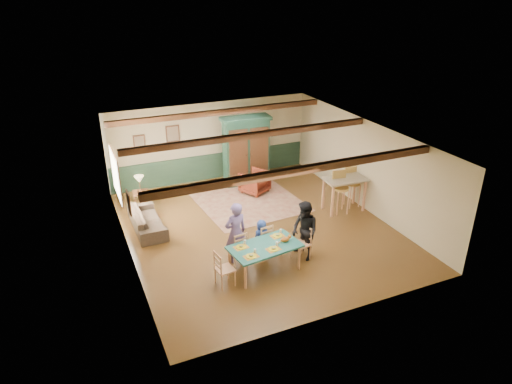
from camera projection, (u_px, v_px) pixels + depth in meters
name	position (u px, v px, depth m)	size (l,w,h in m)	color
floor	(258.00, 228.00, 12.82)	(8.00, 8.00, 0.00)	#513316
wall_back	(211.00, 142.00, 15.59)	(7.00, 0.02, 2.70)	beige
wall_left	(125.00, 208.00, 10.98)	(0.02, 8.00, 2.70)	beige
wall_right	(366.00, 165.00, 13.53)	(0.02, 8.00, 2.70)	beige
ceiling	(258.00, 136.00, 11.69)	(7.00, 8.00, 0.02)	white
wainscot_back	(212.00, 166.00, 15.95)	(6.95, 0.03, 0.90)	#203A2B
ceiling_beam_front	(301.00, 170.00, 9.81)	(6.95, 0.16, 0.16)	#331B0E
ceiling_beam_mid	(252.00, 135.00, 12.06)	(6.95, 0.16, 0.16)	#331B0E
ceiling_beam_back	(219.00, 112.00, 14.23)	(6.95, 0.16, 0.16)	#331B0E
window_left	(116.00, 175.00, 12.32)	(0.06, 1.60, 1.30)	white
picture_left_wall	(129.00, 203.00, 10.32)	(0.04, 0.42, 0.52)	gray
picture_back_a	(173.00, 134.00, 14.90)	(0.45, 0.04, 0.55)	gray
picture_back_b	(139.00, 142.00, 14.56)	(0.38, 0.04, 0.48)	gray
dining_table	(265.00, 259.00, 10.78)	(1.66, 0.92, 0.69)	#20655D
dining_chair_far_left	(237.00, 247.00, 11.08)	(0.39, 0.40, 0.87)	tan
dining_chair_far_right	(263.00, 239.00, 11.43)	(0.39, 0.40, 0.87)	tan
dining_chair_end_left	(225.00, 268.00, 10.24)	(0.39, 0.40, 0.87)	tan
dining_chair_end_right	(301.00, 243.00, 11.24)	(0.39, 0.40, 0.87)	tan
person_man	(236.00, 233.00, 10.99)	(0.58, 0.38, 1.59)	slate
person_woman	(305.00, 231.00, 11.15)	(0.74, 0.57, 1.52)	black
person_child	(262.00, 237.00, 11.48)	(0.45, 0.29, 0.92)	navy
cat	(285.00, 239.00, 10.77)	(0.33, 0.13, 0.17)	#C26722
place_setting_near_left	(251.00, 255.00, 10.20)	(0.37, 0.28, 0.11)	yellow
place_setting_near_center	(274.00, 247.00, 10.48)	(0.37, 0.28, 0.11)	yellow
place_setting_far_left	(241.00, 245.00, 10.55)	(0.37, 0.28, 0.11)	yellow
place_setting_far_right	(277.00, 234.00, 11.03)	(0.37, 0.28, 0.11)	yellow
area_rug	(245.00, 198.00, 14.60)	(3.01, 3.57, 0.01)	tan
armoire	(246.00, 151.00, 15.30)	(1.64, 0.66, 2.32)	#143427
armchair	(254.00, 182.00, 14.90)	(0.79, 0.81, 0.74)	#42130D
sofa	(147.00, 220.00, 12.67)	(1.93, 0.75, 0.56)	#392D23
end_table	(142.00, 200.00, 13.82)	(0.46, 0.46, 0.56)	#331B0E
table_lamp	(140.00, 184.00, 13.60)	(0.29, 0.29, 0.52)	beige
counter_table	(344.00, 194.00, 13.66)	(1.24, 0.73, 1.04)	#C2B597
bar_stool_left	(341.00, 193.00, 13.44)	(0.45, 0.50, 1.28)	tan
bar_stool_right	(353.00, 188.00, 13.88)	(0.43, 0.47, 1.22)	tan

